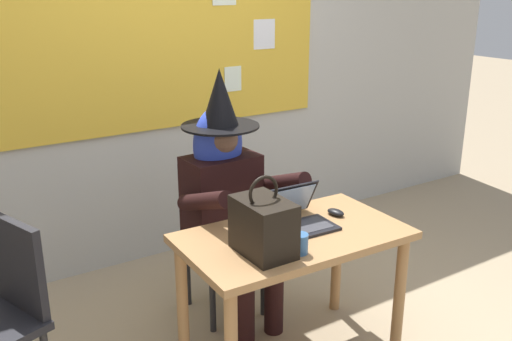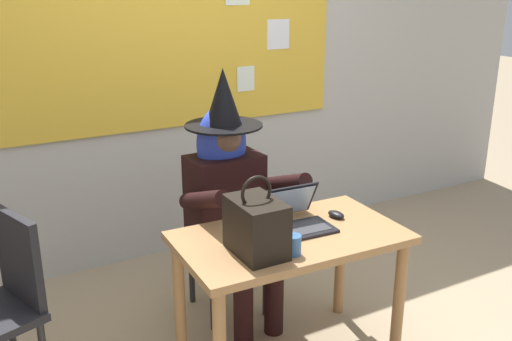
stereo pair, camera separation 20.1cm
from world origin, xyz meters
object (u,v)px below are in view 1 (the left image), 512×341
(handbag, at_px, (263,226))
(computer_mouse, at_px, (336,212))
(chair_at_desk, at_px, (218,228))
(person_costumed, at_px, (227,188))
(desk_main, at_px, (293,253))
(coffee_mug, at_px, (300,244))
(chair_spare_by_window, at_px, (2,307))
(laptop, at_px, (297,217))

(handbag, bearing_deg, computer_mouse, 15.61)
(chair_at_desk, xyz_separation_m, computer_mouse, (0.38, -0.62, 0.23))
(chair_at_desk, height_order, person_costumed, person_costumed)
(desk_main, distance_m, coffee_mug, 0.27)
(chair_at_desk, xyz_separation_m, person_costumed, (-0.00, -0.12, 0.29))
(chair_at_desk, distance_m, chair_spare_by_window, 1.27)
(chair_at_desk, bearing_deg, person_costumed, 1.93)
(coffee_mug, bearing_deg, computer_mouse, 30.26)
(coffee_mug, xyz_separation_m, chair_spare_by_window, (-1.20, 0.66, -0.27))
(handbag, distance_m, coffee_mug, 0.19)
(chair_spare_by_window, bearing_deg, handbag, 132.95)
(computer_mouse, bearing_deg, chair_spare_by_window, 155.91)
(desk_main, distance_m, person_costumed, 0.59)
(chair_at_desk, bearing_deg, handbag, -11.80)
(person_costumed, relative_size, chair_spare_by_window, 1.65)
(person_costumed, distance_m, computer_mouse, 0.63)
(desk_main, bearing_deg, chair_spare_by_window, 160.28)
(handbag, bearing_deg, chair_at_desk, 76.19)
(chair_at_desk, xyz_separation_m, laptop, (0.13, -0.61, 0.26))
(computer_mouse, relative_size, chair_spare_by_window, 0.12)
(laptop, relative_size, computer_mouse, 3.27)
(laptop, xyz_separation_m, computer_mouse, (0.25, -0.00, -0.03))
(chair_at_desk, bearing_deg, desk_main, 6.75)
(laptop, height_order, coffee_mug, laptop)
(desk_main, xyz_separation_m, person_costumed, (-0.06, 0.56, 0.19))
(handbag, bearing_deg, desk_main, 21.65)
(desk_main, bearing_deg, chair_at_desk, 94.74)
(desk_main, relative_size, coffee_mug, 12.10)
(coffee_mug, bearing_deg, chair_at_desk, 86.46)
(desk_main, height_order, laptop, laptop)
(desk_main, relative_size, chair_at_desk, 1.26)
(person_costumed, relative_size, computer_mouse, 14.20)
(laptop, bearing_deg, chair_at_desk, 104.49)
(person_costumed, bearing_deg, chair_at_desk, 177.43)
(handbag, relative_size, coffee_mug, 3.98)
(handbag, xyz_separation_m, coffee_mug, (0.14, -0.09, -0.09))
(laptop, relative_size, handbag, 0.90)
(desk_main, relative_size, chair_spare_by_window, 1.29)
(chair_at_desk, xyz_separation_m, chair_spare_by_window, (-1.26, -0.21, -0.01))
(person_costumed, bearing_deg, desk_main, 3.29)
(person_costumed, distance_m, handbag, 0.69)
(laptop, relative_size, chair_spare_by_window, 0.38)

